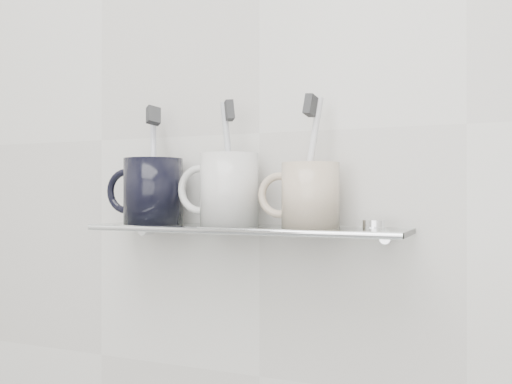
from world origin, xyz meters
The scene contains 18 objects.
wall_back centered at (0.00, 1.10, 1.25)m, with size 2.50×2.50×0.00m, color silver.
shelf_glass centered at (0.00, 1.04, 1.10)m, with size 0.50×0.12×0.01m, color silver.
shelf_rail centered at (0.00, 0.98, 1.10)m, with size 0.01×0.01×0.50m, color silver.
bracket_left centered at (-0.21, 1.09, 1.09)m, with size 0.02×0.02×0.03m, color silver.
bracket_right centered at (0.21, 1.09, 1.09)m, with size 0.02×0.02×0.03m, color silver.
mug_left centered at (-0.17, 1.04, 1.15)m, with size 0.10×0.10×0.11m, color black.
mug_left_handle centered at (-0.22, 1.04, 1.15)m, with size 0.08×0.08×0.01m, color black.
toothbrush_left centered at (-0.17, 1.04, 1.20)m, with size 0.01×0.01×0.19m, color silver.
bristles_left centered at (-0.17, 1.04, 1.28)m, with size 0.01×0.02×0.03m, color #2E2F31.
mug_center centered at (-0.03, 1.04, 1.16)m, with size 0.09×0.09×0.11m, color white.
mug_center_handle centered at (-0.08, 1.04, 1.16)m, with size 0.08×0.08×0.01m, color white.
toothbrush_center centered at (-0.03, 1.04, 1.20)m, with size 0.01×0.01×0.19m, color #A7AAAF.
bristles_center centered at (-0.03, 1.04, 1.28)m, with size 0.01×0.02×0.03m, color #2E2F31.
mug_right centered at (0.11, 1.04, 1.15)m, with size 0.09×0.09×0.10m, color beige.
mug_right_handle centered at (0.06, 1.04, 1.15)m, with size 0.07×0.07×0.01m, color beige.
toothbrush_right centered at (0.11, 1.04, 1.20)m, with size 0.01×0.01×0.19m, color white.
bristles_right centered at (0.11, 1.04, 1.28)m, with size 0.01×0.02×0.03m, color #2E2F31.
chrome_cap centered at (0.20, 1.04, 1.11)m, with size 0.03×0.03×0.01m, color silver.
Camera 1 is at (0.37, 0.24, 1.15)m, focal length 40.00 mm.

